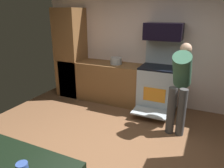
{
  "coord_description": "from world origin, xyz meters",
  "views": [
    {
      "loc": [
        1.17,
        -2.25,
        2.02
      ],
      "look_at": [
        -0.01,
        0.3,
        1.05
      ],
      "focal_mm": 33.91,
      "sensor_mm": 36.0,
      "label": 1
    }
  ],
  "objects_px": {
    "oven_range": "(158,87)",
    "microwave": "(163,32)",
    "stock_pot": "(116,61)",
    "person_cook": "(180,82)"
  },
  "relations": [
    {
      "from": "oven_range",
      "to": "microwave",
      "type": "relative_size",
      "value": 1.99
    },
    {
      "from": "microwave",
      "to": "person_cook",
      "type": "distance_m",
      "value": 1.2
    },
    {
      "from": "microwave",
      "to": "stock_pot",
      "type": "height_order",
      "value": "microwave"
    },
    {
      "from": "microwave",
      "to": "stock_pot",
      "type": "distance_m",
      "value": 1.19
    },
    {
      "from": "person_cook",
      "to": "oven_range",
      "type": "bearing_deg",
      "value": 126.27
    },
    {
      "from": "stock_pot",
      "to": "microwave",
      "type": "bearing_deg",
      "value": 4.65
    },
    {
      "from": "oven_range",
      "to": "person_cook",
      "type": "relative_size",
      "value": 0.97
    },
    {
      "from": "person_cook",
      "to": "stock_pot",
      "type": "xyz_separation_m",
      "value": [
        -1.49,
        0.71,
        0.08
      ]
    },
    {
      "from": "oven_range",
      "to": "person_cook",
      "type": "xyz_separation_m",
      "value": [
        0.51,
        -0.69,
        0.39
      ]
    },
    {
      "from": "microwave",
      "to": "stock_pot",
      "type": "xyz_separation_m",
      "value": [
        -0.98,
        -0.08,
        -0.67
      ]
    }
  ]
}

